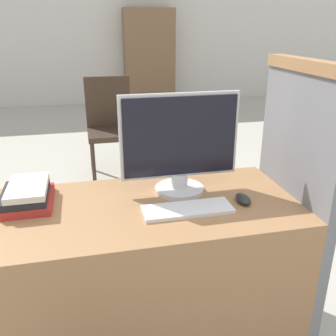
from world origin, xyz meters
TOP-DOWN VIEW (x-y plane):
  - wall_back at (0.00, 6.24)m, footprint 12.00×0.06m
  - desk at (0.00, 0.32)m, footprint 1.29×0.64m
  - carrel_divider at (0.67, 0.29)m, footprint 0.07×0.59m
  - monitor at (0.17, 0.43)m, footprint 0.53×0.22m
  - keyboard at (0.15, 0.23)m, footprint 0.37×0.13m
  - mouse at (0.41, 0.25)m, footprint 0.06×0.10m
  - book_stack at (-0.48, 0.44)m, footprint 0.20×0.27m
  - far_chair at (0.01, 2.54)m, footprint 0.44×0.44m
  - bookshelf_far at (1.04, 6.00)m, footprint 0.92×0.32m

SIDE VIEW (x-z plane):
  - desk at x=0.00m, z-range 0.00..0.72m
  - far_chair at x=0.01m, z-range 0.05..1.01m
  - carrel_divider at x=0.67m, z-range 0.01..1.31m
  - keyboard at x=0.15m, z-range 0.72..0.74m
  - mouse at x=0.41m, z-range 0.72..0.75m
  - book_stack at x=-0.48m, z-range 0.72..0.81m
  - bookshelf_far at x=1.04m, z-range 0.00..1.70m
  - monitor at x=0.17m, z-range 0.72..1.17m
  - wall_back at x=0.00m, z-range 0.00..2.80m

